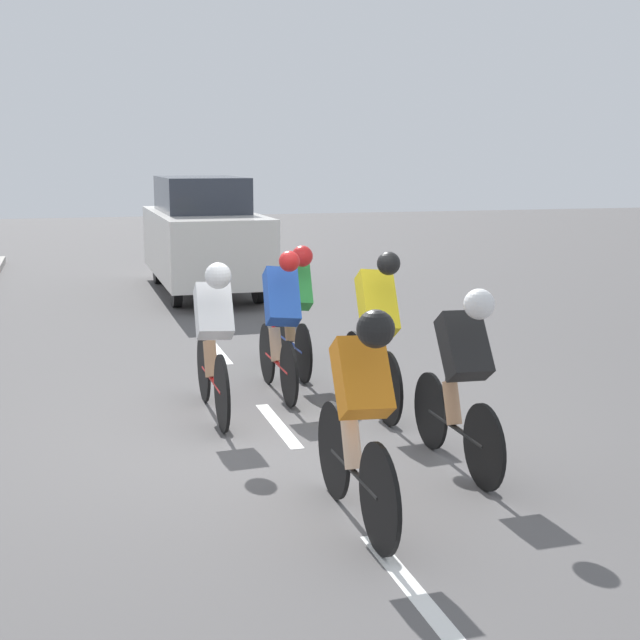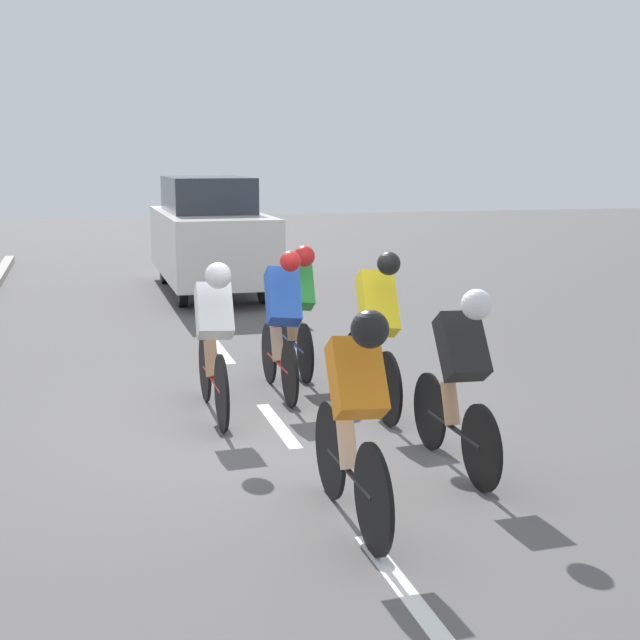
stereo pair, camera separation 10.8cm
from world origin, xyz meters
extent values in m
plane|color=#565454|center=(0.00, 0.00, 0.00)|extent=(60.00, 60.00, 0.00)
cube|color=white|center=(0.00, 2.97, 0.00)|extent=(0.12, 1.40, 0.01)
cube|color=white|center=(0.00, -0.23, 0.00)|extent=(0.12, 1.40, 0.01)
cube|color=white|center=(0.00, -3.43, 0.00)|extent=(0.12, 1.40, 0.01)
cylinder|color=black|center=(-0.25, -1.76, 0.32)|extent=(0.03, 0.65, 0.65)
cylinder|color=black|center=(-0.25, -0.80, 0.32)|extent=(0.03, 0.65, 0.65)
cylinder|color=red|center=(-0.25, -1.28, 0.32)|extent=(0.04, 0.96, 0.04)
cylinder|color=red|center=(-0.25, -1.45, 0.53)|extent=(0.04, 0.04, 0.42)
cylinder|color=white|center=(-0.25, -1.33, 0.42)|extent=(0.07, 0.07, 0.16)
cylinder|color=#DBAD84|center=(-0.25, -1.36, 0.50)|extent=(0.12, 0.23, 0.36)
cube|color=blue|center=(-0.27, -1.18, 1.03)|extent=(0.37, 0.49, 0.61)
sphere|color=red|center=(-0.30, -0.96, 1.40)|extent=(0.20, 0.20, 0.20)
cylinder|color=black|center=(0.02, 1.56, 0.35)|extent=(0.03, 0.69, 0.69)
cylinder|color=black|center=(0.02, 2.51, 0.35)|extent=(0.03, 0.69, 0.69)
cylinder|color=black|center=(0.02, 2.03, 0.35)|extent=(0.04, 0.95, 0.04)
cylinder|color=black|center=(0.02, 1.87, 0.56)|extent=(0.04, 0.04, 0.42)
cylinder|color=yellow|center=(0.02, 1.98, 0.45)|extent=(0.07, 0.07, 0.16)
cylinder|color=beige|center=(0.02, 1.96, 0.53)|extent=(0.12, 0.23, 0.36)
cube|color=orange|center=(0.01, 2.13, 1.01)|extent=(0.34, 0.45, 0.53)
sphere|color=black|center=(0.00, 2.35, 1.37)|extent=(0.24, 0.24, 0.24)
cylinder|color=black|center=(0.51, -1.24, 0.35)|extent=(0.03, 0.69, 0.69)
cylinder|color=black|center=(0.51, -0.19, 0.35)|extent=(0.03, 0.69, 0.69)
cylinder|color=red|center=(0.51, -0.71, 0.35)|extent=(0.04, 1.05, 0.04)
cylinder|color=red|center=(0.51, -0.90, 0.56)|extent=(0.04, 0.04, 0.42)
cylinder|color=white|center=(0.51, -0.76, 0.45)|extent=(0.07, 0.07, 0.16)
cylinder|color=tan|center=(0.51, -0.79, 0.53)|extent=(0.12, 0.23, 0.36)
cube|color=white|center=(0.50, -0.61, 1.01)|extent=(0.34, 0.45, 0.53)
sphere|color=white|center=(0.49, -0.39, 1.36)|extent=(0.23, 0.23, 0.23)
cylinder|color=black|center=(-1.07, 0.74, 0.32)|extent=(0.03, 0.64, 0.64)
cylinder|color=black|center=(-1.07, 1.72, 0.32)|extent=(0.03, 0.64, 0.64)
cylinder|color=black|center=(-1.07, 1.23, 0.32)|extent=(0.04, 0.98, 0.04)
cylinder|color=black|center=(-1.07, 1.06, 0.53)|extent=(0.04, 0.04, 0.42)
cylinder|color=white|center=(-1.07, 1.18, 0.42)|extent=(0.07, 0.07, 0.16)
cylinder|color=tan|center=(-1.07, 1.15, 0.50)|extent=(0.12, 0.23, 0.36)
cube|color=black|center=(-1.08, 1.33, 0.99)|extent=(0.33, 0.45, 0.53)
sphere|color=white|center=(-1.08, 1.55, 1.34)|extent=(0.23, 0.23, 0.23)
cylinder|color=black|center=(-0.96, -0.94, 0.34)|extent=(0.03, 0.68, 0.68)
cylinder|color=black|center=(-0.96, 0.03, 0.34)|extent=(0.03, 0.68, 0.68)
cylinder|color=navy|center=(-0.96, -0.45, 0.34)|extent=(0.04, 0.97, 0.04)
cylinder|color=navy|center=(-0.96, -0.62, 0.55)|extent=(0.04, 0.04, 0.42)
cylinder|color=yellow|center=(-0.96, -0.50, 0.44)|extent=(0.07, 0.07, 0.16)
cylinder|color=beige|center=(-0.96, -0.53, 0.52)|extent=(0.12, 0.23, 0.36)
cube|color=yellow|center=(-0.98, -0.35, 1.06)|extent=(0.37, 0.51, 0.63)
sphere|color=black|center=(-1.01, -0.13, 1.45)|extent=(0.21, 0.21, 0.21)
cylinder|color=black|center=(-0.63, -2.71, 0.32)|extent=(0.03, 0.64, 0.64)
cylinder|color=black|center=(-0.63, -1.68, 0.32)|extent=(0.03, 0.64, 0.64)
cylinder|color=navy|center=(-0.63, -2.19, 0.32)|extent=(0.04, 1.03, 0.04)
cylinder|color=navy|center=(-0.63, -2.37, 0.53)|extent=(0.04, 0.04, 0.42)
cylinder|color=white|center=(-0.63, -2.24, 0.42)|extent=(0.07, 0.07, 0.16)
cylinder|color=#9E704C|center=(-0.63, -2.27, 0.50)|extent=(0.12, 0.23, 0.36)
cube|color=green|center=(-0.65, -2.09, 0.99)|extent=(0.36, 0.45, 0.55)
sphere|color=red|center=(-0.67, -1.87, 1.35)|extent=(0.23, 0.23, 0.23)
cylinder|color=black|center=(-1.28, -7.00, 0.32)|extent=(0.14, 0.64, 0.64)
cylinder|color=black|center=(0.08, -7.00, 0.32)|extent=(0.14, 0.64, 0.64)
cylinder|color=black|center=(-1.28, -9.85, 0.32)|extent=(0.14, 0.64, 0.64)
cylinder|color=black|center=(0.08, -9.85, 0.32)|extent=(0.14, 0.64, 0.64)
cube|color=silver|center=(-0.60, -8.42, 0.88)|extent=(1.70, 4.59, 1.12)
cube|color=#2D333D|center=(-0.60, -8.65, 1.74)|extent=(1.39, 2.52, 0.61)
camera|label=1|loc=(1.79, 7.33, 2.39)|focal=50.00mm
camera|label=2|loc=(1.68, 7.36, 2.39)|focal=50.00mm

